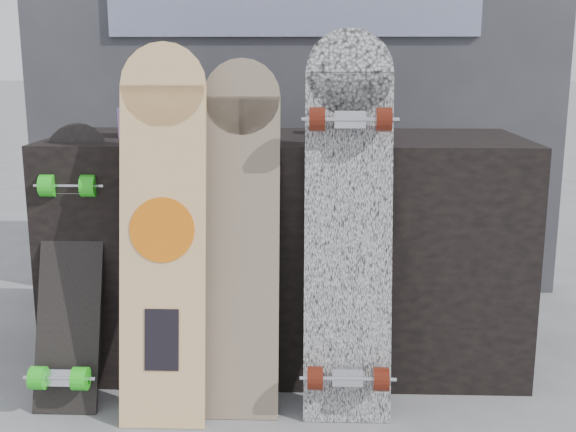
{
  "coord_description": "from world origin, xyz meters",
  "views": [
    {
      "loc": [
        0.09,
        -1.96,
        1.07
      ],
      "look_at": [
        0.01,
        0.2,
        0.59
      ],
      "focal_mm": 45.0,
      "sensor_mm": 36.0,
      "label": 1
    }
  ],
  "objects_px": {
    "longboard_geisha": "(163,224)",
    "longboard_cascadia": "(348,219)",
    "longboard_celtic": "(241,227)",
    "vendor_table": "(287,249)",
    "skateboard_dark": "(70,262)"
  },
  "relations": [
    {
      "from": "longboard_celtic",
      "to": "vendor_table",
      "type": "bearing_deg",
      "value": 70.36
    },
    {
      "from": "longboard_geisha",
      "to": "longboard_celtic",
      "type": "relative_size",
      "value": 1.04
    },
    {
      "from": "vendor_table",
      "to": "longboard_celtic",
      "type": "distance_m",
      "value": 0.41
    },
    {
      "from": "longboard_geisha",
      "to": "longboard_celtic",
      "type": "xyz_separation_m",
      "value": [
        0.22,
        0.07,
        -0.02
      ]
    },
    {
      "from": "longboard_geisha",
      "to": "vendor_table",
      "type": "bearing_deg",
      "value": 50.5
    },
    {
      "from": "longboard_celtic",
      "to": "longboard_cascadia",
      "type": "bearing_deg",
      "value": -4.52
    },
    {
      "from": "longboard_celtic",
      "to": "skateboard_dark",
      "type": "relative_size",
      "value": 1.23
    },
    {
      "from": "vendor_table",
      "to": "longboard_cascadia",
      "type": "height_order",
      "value": "longboard_cascadia"
    },
    {
      "from": "skateboard_dark",
      "to": "vendor_table",
      "type": "bearing_deg",
      "value": 26.45
    },
    {
      "from": "longboard_geisha",
      "to": "longboard_cascadia",
      "type": "xyz_separation_m",
      "value": [
        0.54,
        0.04,
        0.01
      ]
    },
    {
      "from": "vendor_table",
      "to": "longboard_cascadia",
      "type": "xyz_separation_m",
      "value": [
        0.2,
        -0.38,
        0.2
      ]
    },
    {
      "from": "longboard_cascadia",
      "to": "longboard_geisha",
      "type": "bearing_deg",
      "value": -175.48
    },
    {
      "from": "longboard_geisha",
      "to": "longboard_celtic",
      "type": "height_order",
      "value": "longboard_geisha"
    },
    {
      "from": "vendor_table",
      "to": "longboard_geisha",
      "type": "bearing_deg",
      "value": -129.5
    },
    {
      "from": "longboard_geisha",
      "to": "longboard_cascadia",
      "type": "relative_size",
      "value": 0.96
    }
  ]
}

